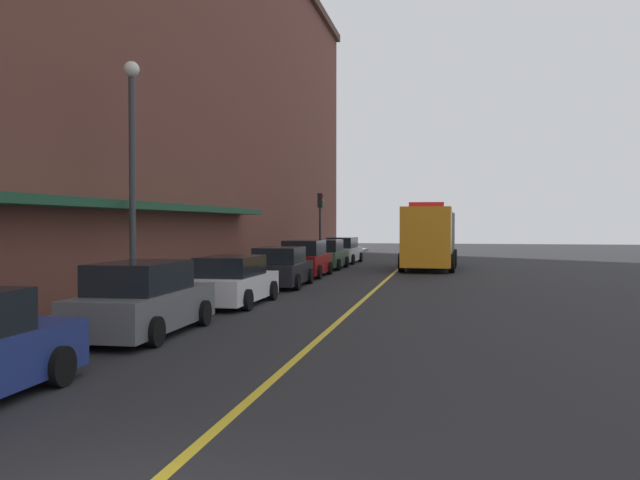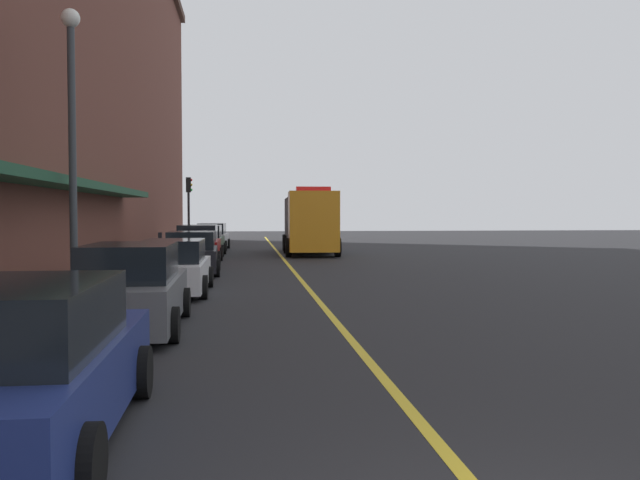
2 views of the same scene
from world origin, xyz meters
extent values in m
plane|color=#232326|center=(0.00, 25.00, 0.00)|extent=(112.00, 112.00, 0.00)
cube|color=gray|center=(-6.20, 25.00, 0.07)|extent=(2.40, 70.00, 0.15)
cube|color=gold|center=(0.00, 25.00, 0.00)|extent=(0.16, 70.00, 0.01)
cube|color=#19472D|center=(-6.85, 16.00, 3.10)|extent=(1.20, 22.40, 0.24)
cube|color=navy|center=(-4.03, 3.10, 0.57)|extent=(1.87, 4.84, 0.79)
cube|color=black|center=(-4.03, 2.86, 1.29)|extent=(1.66, 2.67, 0.64)
cylinder|color=black|center=(-3.14, 4.61, 0.32)|extent=(0.23, 0.64, 0.64)
cylinder|color=black|center=(-3.10, 1.62, 0.32)|extent=(0.23, 0.64, 0.64)
cube|color=#595B60|center=(-4.04, 9.50, 0.59)|extent=(1.84, 4.81, 0.83)
cube|color=black|center=(-4.04, 9.26, 1.34)|extent=(1.63, 2.66, 0.68)
cylinder|color=black|center=(-4.96, 10.96, 0.32)|extent=(0.23, 0.64, 0.64)
cylinder|color=black|center=(-3.19, 10.99, 0.32)|extent=(0.23, 0.64, 0.64)
cylinder|color=black|center=(-4.90, 8.00, 0.32)|extent=(0.23, 0.64, 0.64)
cylinder|color=black|center=(-3.13, 8.04, 0.32)|extent=(0.23, 0.64, 0.64)
cube|color=silver|center=(-3.86, 15.37, 0.55)|extent=(1.78, 4.57, 0.74)
cube|color=black|center=(-3.86, 15.15, 1.22)|extent=(1.59, 2.52, 0.61)
cylinder|color=black|center=(-4.75, 16.79, 0.32)|extent=(0.22, 0.64, 0.64)
cylinder|color=black|center=(-2.97, 16.79, 0.32)|extent=(0.22, 0.64, 0.64)
cylinder|color=black|center=(-4.76, 13.96, 0.32)|extent=(0.22, 0.64, 0.64)
cylinder|color=black|center=(-2.97, 13.95, 0.32)|extent=(0.22, 0.64, 0.64)
cube|color=black|center=(-3.87, 21.49, 0.57)|extent=(1.99, 4.62, 0.78)
cube|color=black|center=(-3.86, 21.26, 1.28)|extent=(1.74, 2.56, 0.64)
cylinder|color=black|center=(-4.85, 22.87, 0.32)|extent=(0.24, 0.65, 0.64)
cylinder|color=black|center=(-2.98, 22.93, 0.32)|extent=(0.24, 0.65, 0.64)
cylinder|color=black|center=(-4.76, 20.04, 0.32)|extent=(0.24, 0.65, 0.64)
cylinder|color=black|center=(-2.89, 20.10, 0.32)|extent=(0.24, 0.65, 0.64)
cube|color=maroon|center=(-3.99, 26.74, 0.61)|extent=(1.85, 4.55, 0.86)
cube|color=black|center=(-3.99, 26.52, 1.39)|extent=(1.66, 2.50, 0.71)
cylinder|color=black|center=(-4.92, 28.15, 0.32)|extent=(0.22, 0.64, 0.64)
cylinder|color=black|center=(-3.06, 28.15, 0.32)|extent=(0.22, 0.64, 0.64)
cylinder|color=black|center=(-4.92, 25.33, 0.32)|extent=(0.22, 0.64, 0.64)
cylinder|color=black|center=(-3.06, 25.34, 0.32)|extent=(0.22, 0.64, 0.64)
cube|color=#2D5133|center=(-4.04, 32.32, 0.58)|extent=(1.99, 4.18, 0.80)
cube|color=black|center=(-4.05, 32.12, 1.30)|extent=(1.76, 2.31, 0.66)
cylinder|color=black|center=(-4.97, 33.63, 0.32)|extent=(0.23, 0.64, 0.64)
cylinder|color=black|center=(-3.06, 33.59, 0.32)|extent=(0.23, 0.64, 0.64)
cylinder|color=black|center=(-5.03, 31.06, 0.32)|extent=(0.23, 0.64, 0.64)
cylinder|color=black|center=(-3.11, 31.02, 0.32)|extent=(0.23, 0.64, 0.64)
cube|color=silver|center=(-3.91, 37.86, 0.58)|extent=(1.89, 4.88, 0.81)
cube|color=black|center=(-3.92, 37.62, 1.32)|extent=(1.65, 2.71, 0.67)
cylinder|color=black|center=(-4.73, 39.38, 0.32)|extent=(0.24, 0.65, 0.64)
cylinder|color=black|center=(-2.98, 39.32, 0.32)|extent=(0.24, 0.65, 0.64)
cylinder|color=black|center=(-4.84, 36.39, 0.32)|extent=(0.24, 0.65, 0.64)
cylinder|color=black|center=(-3.09, 36.33, 0.32)|extent=(0.24, 0.65, 0.64)
cube|color=orange|center=(1.62, 30.37, 1.85)|extent=(2.60, 2.40, 3.10)
cube|color=#3F3F42|center=(1.75, 34.70, 1.72)|extent=(2.69, 5.73, 2.85)
cube|color=red|center=(1.62, 30.37, 3.52)|extent=(1.79, 0.65, 0.24)
cylinder|color=black|center=(2.90, 30.42, 0.50)|extent=(0.33, 1.01, 1.00)
cylinder|color=black|center=(0.34, 30.49, 0.50)|extent=(0.33, 1.01, 1.00)
cylinder|color=black|center=(3.01, 33.95, 0.50)|extent=(0.33, 1.01, 1.00)
cylinder|color=black|center=(0.45, 34.03, 0.50)|extent=(0.33, 1.01, 1.00)
cylinder|color=black|center=(3.07, 36.24, 0.50)|extent=(0.33, 1.01, 1.00)
cylinder|color=black|center=(0.51, 36.31, 0.50)|extent=(0.33, 1.01, 1.00)
cylinder|color=#4C4C51|center=(-5.35, 24.02, 0.68)|extent=(0.07, 0.07, 1.05)
cube|color=black|center=(-5.35, 24.02, 1.34)|extent=(0.14, 0.18, 0.28)
cylinder|color=#33383D|center=(-5.95, 12.76, 3.40)|extent=(0.18, 0.18, 6.50)
sphere|color=white|center=(-5.95, 12.76, 6.87)|extent=(0.44, 0.44, 0.44)
cylinder|color=#232326|center=(-5.30, 37.26, 1.85)|extent=(0.14, 0.14, 3.40)
cube|color=black|center=(-5.30, 37.26, 4.00)|extent=(0.28, 0.36, 0.90)
sphere|color=red|center=(-5.14, 37.26, 4.30)|extent=(0.16, 0.16, 0.16)
sphere|color=gold|center=(-5.14, 37.26, 4.00)|extent=(0.16, 0.16, 0.16)
sphere|color=green|center=(-5.14, 37.26, 3.70)|extent=(0.16, 0.16, 0.16)
camera|label=1|loc=(2.84, -4.94, 2.56)|focal=38.03mm
camera|label=2|loc=(-1.86, -3.57, 2.26)|focal=37.09mm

